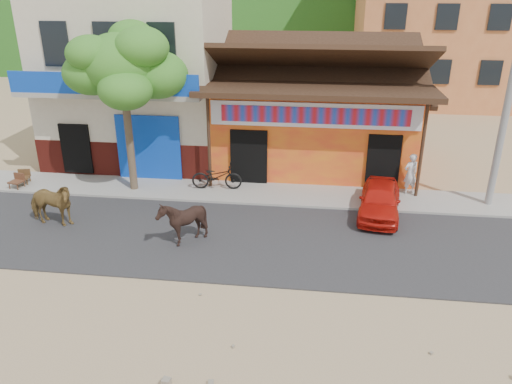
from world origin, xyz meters
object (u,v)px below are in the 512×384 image
Objects in this scene: utility_pole at (510,89)px; red_car at (380,199)px; tree at (126,110)px; cafe_chair_left at (22,171)px; cow_tan at (51,204)px; pedestrian at (411,174)px; scooter at (217,176)px; cafe_chair_right at (15,176)px; cow_dark at (183,221)px.

red_car is (-3.89, -1.23, -3.53)m from utility_pole.
cafe_chair_left is at bearing -179.48° from tree.
cow_tan is at bearing -116.78° from tree.
pedestrian is at bearing 4.59° from tree.
cow_tan is at bearing 121.80° from scooter.
pedestrian is (1.25, 1.84, 0.28)m from red_car.
cafe_chair_right is at bearing -173.52° from tree.
utility_pole reaches higher than cow_dark.
cafe_chair_right is at bearing -174.01° from red_car.
cow_tan is 3.86m from cafe_chair_right.
cafe_chair_left is at bearing -119.41° from cow_dark.
cafe_chair_right is at bearing -102.46° from cafe_chair_left.
cafe_chair_left is (-7.50, -0.40, -0.01)m from scooter.
cafe_chair_right is (-7.30, 3.29, -0.15)m from cow_dark.
pedestrian reaches higher than cow_dark.
utility_pole reaches higher than cafe_chair_right.
utility_pole reaches higher than red_car.
pedestrian is (11.74, 3.94, 0.10)m from cow_tan.
cow_tan is 1.15× the size of pedestrian.
cow_dark reaches higher than red_car.
pedestrian is at bearing -64.57° from cow_tan.
cafe_chair_right is (-17.20, -0.70, -3.51)m from utility_pole.
tree reaches higher than cafe_chair_right.
cow_tan reaches higher than cafe_chair_left.
cow_tan is at bearing -160.43° from red_car.
red_car is 3.37× the size of cafe_chair_left.
cow_dark is 8.21m from cafe_chair_left.
red_car is (8.91, -1.03, -2.53)m from tree.
cow_tan is (-1.58, -3.13, -2.34)m from tree.
utility_pole is at bearing 25.79° from red_car.
cafe_chair_left is (-14.56, -0.86, -0.28)m from pedestrian.
utility_pole is at bearing 0.90° from tree.
cafe_chair_right is at bearing -19.40° from pedestrian.
cafe_chair_right is (-7.50, -0.86, 0.00)m from scooter.
pedestrian reaches higher than cow_tan.
tree is 5.32m from cow_dark.
red_car is 3.31× the size of cafe_chair_right.
tree is at bearing -178.32° from red_car.
tree is 4.21m from cow_tan.
pedestrian is (7.26, 4.60, 0.12)m from cow_dark.
cafe_chair_left is at bearing -175.98° from red_car.
cow_dark is 6.62m from red_car.
cow_tan is 4.53m from cow_dark.
cafe_chair_left is 0.46m from cafe_chair_right.
utility_pole reaches higher than cafe_chair_left.
cow_tan reaches higher than red_car.
utility_pole is 15.13m from cow_tan.
cafe_chair_right is at bearing 91.65° from scooter.
cafe_chair_left is 0.98× the size of cafe_chair_right.
scooter is at bearing 16.11° from cafe_chair_right.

